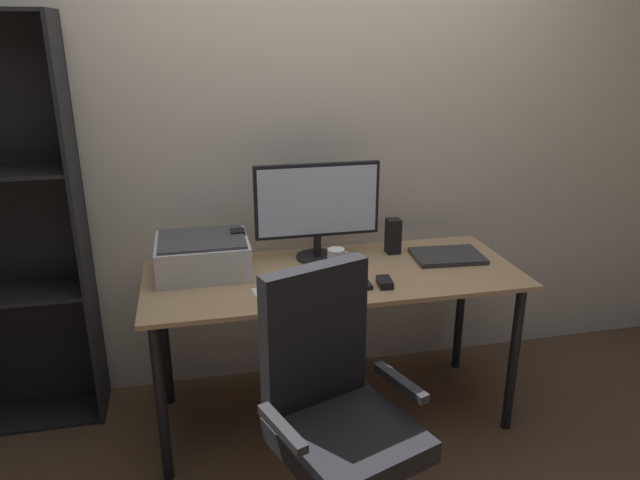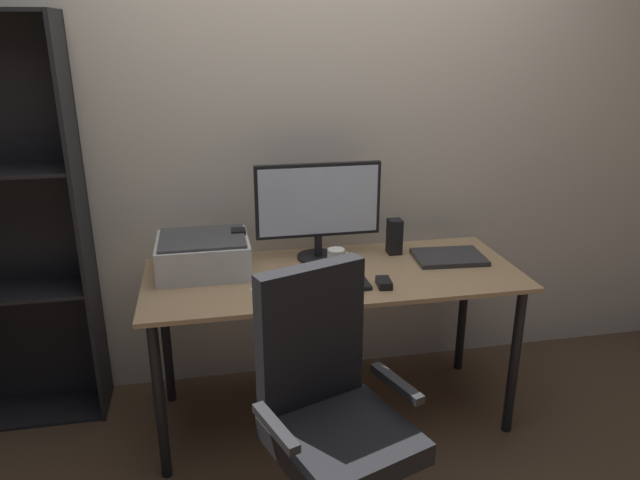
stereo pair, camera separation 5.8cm
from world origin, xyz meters
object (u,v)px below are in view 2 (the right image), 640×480
object	(u,v)px
speaker_left	(239,247)
printer	(203,254)
speaker_right	(394,237)
bookshelf	(3,234)
desk	(333,290)
monitor	(318,205)
coffee_mug	(336,261)
office_chair	(330,425)
mouse	(384,283)
laptop	(449,257)
keyboard	(335,286)

from	to	relation	value
speaker_left	printer	xyz separation A→B (m)	(-0.16, -0.05, -0.00)
speaker_right	bookshelf	size ratio (longest dim) A/B	0.09
desk	monitor	size ratio (longest dim) A/B	2.86
coffee_mug	office_chair	distance (m)	0.78
desk	office_chair	distance (m)	0.73
mouse	speaker_left	size ratio (longest dim) A/B	0.56
laptop	office_chair	xyz separation A→B (m)	(-0.73, -0.74, -0.29)
coffee_mug	speaker_left	size ratio (longest dim) A/B	0.64
desk	keyboard	world-z (taller)	keyboard
mouse	speaker_left	world-z (taller)	speaker_left
speaker_right	mouse	bearing A→B (deg)	-113.83
mouse	bookshelf	bearing A→B (deg)	167.25
keyboard	monitor	bearing A→B (deg)	89.12
monitor	laptop	bearing A→B (deg)	-12.58
desk	keyboard	size ratio (longest dim) A/B	5.71
coffee_mug	office_chair	bearing A→B (deg)	-104.06
monitor	desk	bearing A→B (deg)	-80.65
keyboard	laptop	xyz separation A→B (m)	(0.60, 0.22, 0.00)
speaker_left	speaker_right	bearing A→B (deg)	0.00
desk	mouse	distance (m)	0.27
coffee_mug	office_chair	xyz separation A→B (m)	(-0.17, -0.69, -0.34)
mouse	speaker_right	size ratio (longest dim) A/B	0.56
keyboard	coffee_mug	size ratio (longest dim) A/B	2.66
laptop	speaker_left	bearing A→B (deg)	176.82
laptop	printer	world-z (taller)	printer
monitor	mouse	size ratio (longest dim) A/B	6.04
keyboard	mouse	bearing A→B (deg)	-6.72
speaker_right	desk	bearing A→B (deg)	-151.42
coffee_mug	speaker_left	xyz separation A→B (m)	(-0.41, 0.18, 0.03)
coffee_mug	speaker_left	bearing A→B (deg)	156.62
desk	coffee_mug	bearing A→B (deg)	22.96
monitor	speaker_left	size ratio (longest dim) A/B	3.41
keyboard	speaker_left	distance (m)	0.52
monitor	speaker_right	xyz separation A→B (m)	(0.37, -0.01, -0.18)
keyboard	office_chair	bearing A→B (deg)	-105.39
speaker_right	office_chair	distance (m)	1.06
mouse	coffee_mug	distance (m)	0.25
keyboard	laptop	bearing A→B (deg)	19.26
desk	speaker_left	size ratio (longest dim) A/B	9.74
speaker_left	keyboard	bearing A→B (deg)	-43.17
monitor	speaker_right	world-z (taller)	monitor
speaker_right	printer	world-z (taller)	speaker_right
printer	speaker_right	bearing A→B (deg)	3.18
speaker_left	office_chair	size ratio (longest dim) A/B	0.17
printer	office_chair	world-z (taller)	office_chair
keyboard	mouse	size ratio (longest dim) A/B	3.02
monitor	coffee_mug	size ratio (longest dim) A/B	5.31
monitor	speaker_left	xyz separation A→B (m)	(-0.37, -0.01, -0.18)
printer	bookshelf	size ratio (longest dim) A/B	0.22
speaker_left	office_chair	distance (m)	0.97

